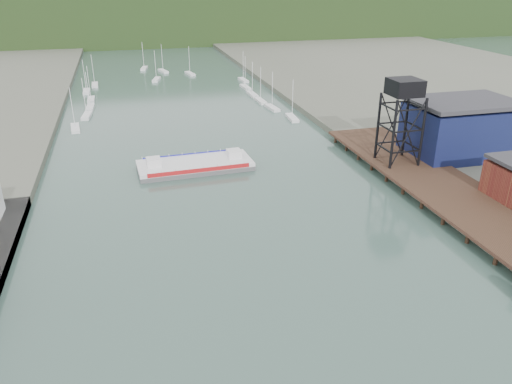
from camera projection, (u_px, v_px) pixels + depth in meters
east_pier at (444, 187)px, 86.31m from camera, size 14.00×70.00×2.45m
lift_tower at (404, 93)px, 91.72m from camera, size 6.50×6.50×16.00m
blue_shed at (461, 128)px, 100.50m from camera, size 20.50×14.50×11.30m
marina_sailboats at (172, 92)px, 160.79m from camera, size 57.71×92.65×0.90m
distant_hills at (135, 17)px, 299.58m from camera, size 500.00×120.00×80.00m
chain_ferry at (195, 165)px, 98.93m from camera, size 22.72×10.04×3.22m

